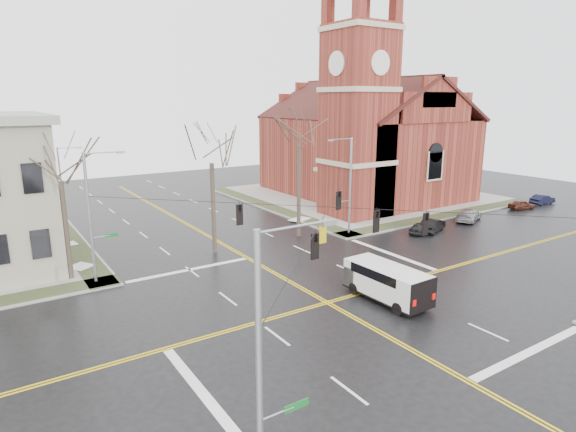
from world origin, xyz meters
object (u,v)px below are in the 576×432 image
tree_ne (299,139)px  parked_car_e (542,199)px  signal_pole_ne (349,183)px  tree_nw_near (211,157)px  church (363,132)px  streetlight_north_b (37,163)px  streetlight_north_a (63,185)px  signal_pole_nw (92,214)px  parked_car_d (522,205)px  parked_car_a (420,228)px  tree_nw_far (60,176)px  parked_car_b (432,225)px  signal_pole_sw (264,369)px  cargo_van (384,280)px  parked_car_c (469,215)px

tree_ne → parked_car_e: bearing=-7.5°
signal_pole_ne → tree_nw_near: tree_nw_near is taller
church → streetlight_north_b: bearing=146.8°
streetlight_north_a → streetlight_north_b: bearing=90.0°
signal_pole_nw → parked_car_d: (46.66, -2.88, -4.40)m
parked_car_a → tree_ne: 14.51m
parked_car_d → tree_nw_far: bearing=96.2°
signal_pole_nw → parked_car_b: size_ratio=2.25×
church → streetlight_north_a: 35.78m
parked_car_a → signal_pole_sw: bearing=102.0°
church → cargo_van: bearing=-129.1°
streetlight_north_a → tree_nw_near: tree_nw_near is taller
parked_car_e → signal_pole_nw: bearing=87.7°
streetlight_north_b → tree_nw_far: (-2.16, -34.85, 3.03)m
parked_car_b → tree_nw_near: size_ratio=0.36×
cargo_van → tree_ne: bearing=74.9°
parked_car_a → parked_car_c: size_ratio=0.71×
signal_pole_sw → parked_car_b: (30.15, 19.26, -4.29)m
church → parked_car_e: church is taller
parked_car_a → signal_pole_nw: bearing=60.8°
signal_pole_nw → parked_car_b: signal_pole_nw is taller
streetlight_north_b → cargo_van: (14.03, -49.53, -3.14)m
tree_ne → church: bearing=32.8°
streetlight_north_b → parked_car_a: bearing=-55.1°
cargo_van → parked_car_c: 24.26m
church → parked_car_c: (0.69, -16.27, -7.77)m
tree_nw_near → parked_car_c: bearing=-10.6°
signal_pole_nw → cargo_van: 19.97m
parked_car_d → parked_car_e: parked_car_e is taller
parked_car_c → signal_pole_ne: bearing=55.5°
streetlight_north_b → parked_car_b: bearing=-53.8°
tree_nw_far → tree_ne: (19.71, 0.10, 1.61)m
streetlight_north_a → parked_car_a: size_ratio=2.48×
parked_car_b → streetlight_north_b: bearing=15.3°
signal_pole_ne → signal_pole_nw: same height
streetlight_north_a → parked_car_b: (29.49, -20.24, -3.81)m
signal_pole_sw → signal_pole_ne: bearing=45.4°
church → parked_car_e: 23.48m
streetlight_north_a → parked_car_d: streetlight_north_a is taller
church → streetlight_north_b: size_ratio=3.44×
streetlight_north_b → cargo_van: streetlight_north_b is taller
parked_car_d → parked_car_e: size_ratio=0.89×
parked_car_a → parked_car_e: parked_car_e is taller
streetlight_north_b → signal_pole_ne: bearing=-58.9°
signal_pole_nw → parked_car_c: (36.78, -2.99, -4.29)m
streetlight_north_a → parked_car_e: streetlight_north_a is taller
church → parked_car_e: (15.38, -15.92, -7.83)m
signal_pole_nw → parked_car_c: signal_pole_nw is taller
signal_pole_nw → parked_car_e: 51.71m
parked_car_b → tree_ne: bearing=44.4°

